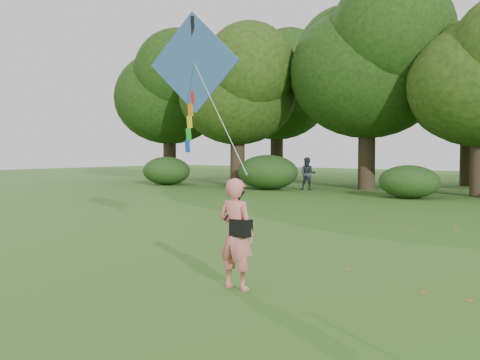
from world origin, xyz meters
The scene contains 6 objects.
ground centered at (0.00, 0.00, 0.00)m, with size 100.00×100.00×0.00m, color #265114.
man_kite_flyer centered at (0.79, -0.33, 0.84)m, with size 0.61×0.40×1.68m, color #E07069.
bystander_left centered at (-10.03, 18.57, 0.84)m, with size 0.82×0.64×1.68m, color #2B2F39.
crossbody_bag centered at (0.90, -0.36, 0.95)m, with size 0.43×0.20×0.69m.
flying_kite centered at (-2.32, 2.05, 3.88)m, with size 4.40×2.72×3.26m.
fallen_leaves centered at (0.97, 6.33, 0.01)m, with size 7.01×8.52×0.01m.
Camera 1 is at (6.51, -7.28, 2.13)m, focal length 45.00 mm.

